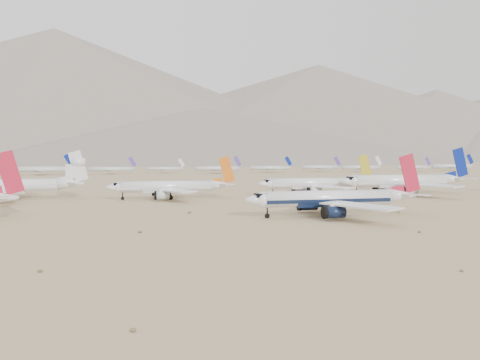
{
  "coord_description": "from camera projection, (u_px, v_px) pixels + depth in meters",
  "views": [
    {
      "loc": [
        -46.14,
        -110.12,
        15.52
      ],
      "look_at": [
        -8.45,
        47.96,
        7.0
      ],
      "focal_mm": 35.0,
      "sensor_mm": 36.0,
      "label": 1
    }
  ],
  "objects": [
    {
      "name": "ground",
      "position": [
        316.0,
        217.0,
        118.47
      ],
      "size": [
        7000.0,
        7000.0,
        0.0
      ],
      "primitive_type": "plane",
      "color": "#8F7553",
      "rests_on": "ground"
    },
    {
      "name": "main_airliner",
      "position": [
        335.0,
        199.0,
        119.55
      ],
      "size": [
        45.74,
        44.67,
        16.14
      ],
      "color": "white",
      "rests_on": "ground"
    },
    {
      "name": "row2_navy_widebody",
      "position": [
        405.0,
        181.0,
        184.77
      ],
      "size": [
        53.4,
        52.22,
        19.0
      ],
      "color": "white",
      "rests_on": "ground"
    },
    {
      "name": "row2_gold_tail",
      "position": [
        316.0,
        184.0,
        183.39
      ],
      "size": [
        45.1,
        44.11,
        16.06
      ],
      "color": "white",
      "rests_on": "ground"
    },
    {
      "name": "row2_orange_tail",
      "position": [
        171.0,
        187.0,
        166.7
      ],
      "size": [
        43.14,
        42.2,
        15.39
      ],
      "color": "white",
      "rests_on": "ground"
    },
    {
      "name": "row2_white_trijet",
      "position": [
        11.0,
        185.0,
        163.82
      ],
      "size": [
        49.45,
        48.33,
        17.52
      ],
      "color": "white",
      "rests_on": "ground"
    },
    {
      "name": "distant_storage_row",
      "position": [
        201.0,
        168.0,
        410.37
      ],
      "size": [
        569.63,
        58.98,
        15.2
      ],
      "color": "silver",
      "rests_on": "ground"
    },
    {
      "name": "mountain_range",
      "position": [
        160.0,
        108.0,
        1725.64
      ],
      "size": [
        7354.0,
        3024.0,
        470.0
      ],
      "color": "slate",
      "rests_on": "ground"
    },
    {
      "name": "foothills",
      "position": [
        339.0,
        137.0,
        1305.48
      ],
      "size": [
        4637.5,
        1395.0,
        155.0
      ],
      "color": "slate",
      "rests_on": "ground"
    },
    {
      "name": "desert_scrub",
      "position": [
        306.0,
        232.0,
        93.2
      ],
      "size": [
        261.14,
        125.98,
        0.66
      ],
      "color": "brown",
      "rests_on": "ground"
    }
  ]
}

